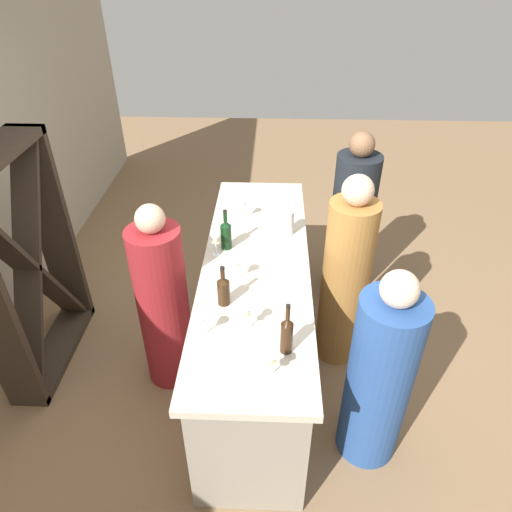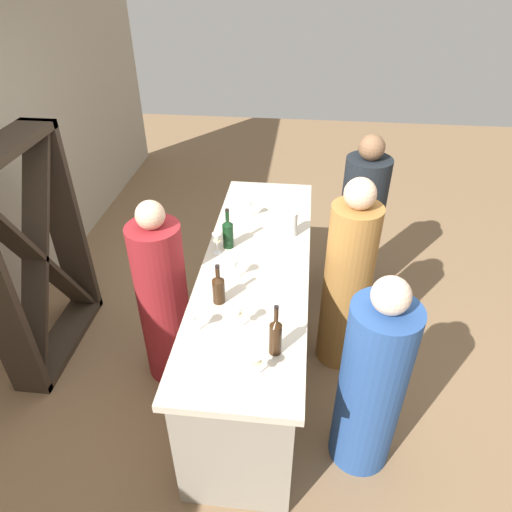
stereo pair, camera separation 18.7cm
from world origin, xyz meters
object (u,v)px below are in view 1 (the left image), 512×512
Objects in this scene: wine_glass_far_left at (244,206)px; wine_glass_far_center at (202,321)px; wine_rack at (27,268)px; wine_glass_far_right at (216,241)px; person_left_guest at (345,280)px; person_server_behind at (163,306)px; wine_glass_near_left at (271,361)px; wine_glass_near_right at (237,266)px; water_pitcher at (287,223)px; wine_bottle_second_left_amber_brown at (223,290)px; person_center_guest at (379,378)px; wine_bottle_leftmost_amber_brown at (287,334)px; wine_bottle_center_dark_green at (226,234)px; person_right_guest at (351,224)px; wine_glass_near_center at (247,314)px.

wine_glass_far_left is 1.05× the size of wine_glass_far_center.
wine_rack is 10.74× the size of wine_glass_far_right.
person_left_guest reaches higher than person_server_behind.
wine_glass_far_center is (-1.33, 0.15, -0.00)m from wine_glass_far_left.
wine_glass_near_left is 0.83m from wine_glass_near_right.
person_server_behind is (-0.54, 0.87, -0.39)m from water_pitcher.
wine_bottle_second_left_amber_brown is 1.83× the size of wine_glass_far_center.
wine_rack is 1.21× the size of person_center_guest.
wine_glass_far_right is (1.08, 0.40, 0.01)m from wine_glass_near_left.
wine_bottle_leftmost_amber_brown is 1.02m from wine_glass_far_right.
wine_glass_far_right is at bearing 144.91° from wine_bottle_center_dark_green.
wine_bottle_second_left_amber_brown reaches higher than wine_glass_far_left.
person_right_guest is (1.97, -0.70, -0.36)m from wine_glass_near_left.
wine_glass_near_left is 1.39m from water_pitcher.
wine_rack is 1.66m from wine_glass_far_left.
wine_bottle_center_dark_green is 1.36m from person_right_guest.
wine_glass_near_center is 1.04× the size of wine_glass_far_right.
wine_bottle_leftmost_amber_brown is 0.73m from person_center_guest.
person_server_behind is (0.57, 0.38, -0.40)m from wine_glass_far_center.
wine_rack is at bearing -23.66° from person_center_guest.
wine_glass_far_left is 0.98m from person_left_guest.
wine_rack is 5.67× the size of wine_bottle_center_dark_green.
wine_glass_far_center is 0.10× the size of person_center_guest.
wine_bottle_leftmost_amber_brown is 2.19× the size of wine_glass_near_left.
person_center_guest is at bearing 67.69° from person_right_guest.
wine_bottle_center_dark_green is 0.44m from wine_glass_far_left.
wine_glass_near_center is at bearing 54.87° from wine_bottle_leftmost_amber_brown.
person_center_guest is at bearing -153.62° from water_pitcher.
person_server_behind is (-0.75, 0.53, -0.40)m from wine_glass_far_left.
wine_bottle_center_dark_green is at bearing 46.76° from person_server_behind.
wine_bottle_center_dark_green is at bearing 16.12° from wine_glass_near_left.
wine_glass_far_left is 1.01m from person_server_behind.
wine_glass_near_right is 1.54m from person_right_guest.
wine_glass_far_left is at bearing -36.04° from person_left_guest.
wine_rack is 1.46m from wine_bottle_center_dark_green.
person_server_behind reaches higher than wine_bottle_leftmost_amber_brown.
wine_bottle_center_dark_green is 0.86m from wine_glass_near_center.
wine_glass_far_center is (-0.52, 0.15, -0.00)m from wine_glass_near_right.
wine_bottle_second_left_amber_brown is 0.18× the size of person_server_behind.
person_left_guest is at bearing -86.67° from wine_rack.
water_pitcher is (0.38, -1.87, 0.20)m from wine_rack.
wine_bottle_second_left_amber_brown is 1.61× the size of wine_glass_near_center.
wine_bottle_leftmost_amber_brown is (-0.82, -1.85, 0.22)m from wine_rack.
wine_bottle_second_left_amber_brown is 1.74× the size of wine_glass_far_left.
person_right_guest is at bearing 47.06° from person_server_behind.
wine_bottle_leftmost_amber_brown is at bearing -28.50° from person_server_behind.
wine_rack is 6.39× the size of wine_bottle_second_left_amber_brown.
person_center_guest is at bearing -127.30° from wine_glass_far_right.
wine_glass_far_right is (-0.52, 0.17, 0.00)m from wine_glass_far_left.
person_server_behind reaches higher than wine_glass_near_right.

